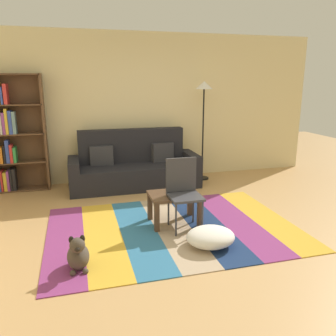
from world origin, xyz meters
The scene contains 11 objects.
ground_plane centered at (0.00, 0.00, 0.00)m, with size 14.00×14.00×0.00m, color tan.
back_wall centered at (0.00, 2.55, 1.35)m, with size 6.80×0.10×2.70m, color beige.
rug centered at (-0.14, 0.06, 0.01)m, with size 3.12×2.19×0.01m.
couch centered at (-0.29, 2.02, 0.34)m, with size 2.26×0.80×1.00m.
bookshelf centered at (-2.31, 2.30, 0.95)m, with size 0.90×0.28×1.96m.
coffee_table centered at (-0.08, 0.22, 0.33)m, with size 0.65×0.48×0.40m.
pouf centered at (0.14, -0.52, 0.12)m, with size 0.56×0.49×0.22m, color white.
dog centered at (-1.33, -0.62, 0.16)m, with size 0.22×0.35×0.40m.
standing_lamp centered at (1.04, 2.13, 1.53)m, with size 0.32×0.32×1.84m.
tv_remote centered at (0.04, 0.18, 0.42)m, with size 0.04×0.15×0.02m, color black.
folding_chair centered at (0.00, 0.09, 0.53)m, with size 0.40×0.40×0.90m.
Camera 1 is at (-1.28, -3.83, 1.85)m, focal length 36.52 mm.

